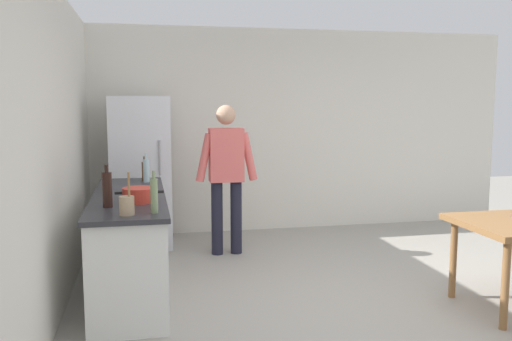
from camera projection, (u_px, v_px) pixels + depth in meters
The scene contains 12 objects.
ground_plane at pixel (370, 306), 4.57m from camera, with size 14.00×14.00×0.00m, color #9E998E.
wall_back at pixel (282, 130), 7.32m from camera, with size 6.40×0.12×2.70m, color silver.
wall_left at pixel (44, 152), 4.07m from camera, with size 0.12×5.60×2.70m, color silver.
kitchen_counter at pixel (130, 243), 4.89m from camera, with size 0.64×2.20×0.90m.
refrigerator at pixel (141, 172), 6.40m from camera, with size 0.70×0.67×1.80m.
person at pixel (226, 169), 6.05m from camera, with size 0.70×0.22×1.70m.
cooking_pot at pixel (139, 195), 4.47m from camera, with size 0.40×0.28×0.12m.
utensil_jar at pixel (127, 205), 3.94m from camera, with size 0.11×0.11×0.32m.
bottle_water_clear at pixel (146, 170), 5.58m from camera, with size 0.07×0.07×0.30m.
bottle_vinegar_tall at pixel (154, 195), 4.01m from camera, with size 0.06×0.06×0.32m.
bottle_wine_dark at pixel (107, 189), 4.23m from camera, with size 0.08×0.08×0.34m.
bottle_beer_brown at pixel (145, 171), 5.68m from camera, with size 0.06×0.06×0.26m.
Camera 1 is at (-1.85, -4.10, 1.72)m, focal length 37.65 mm.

